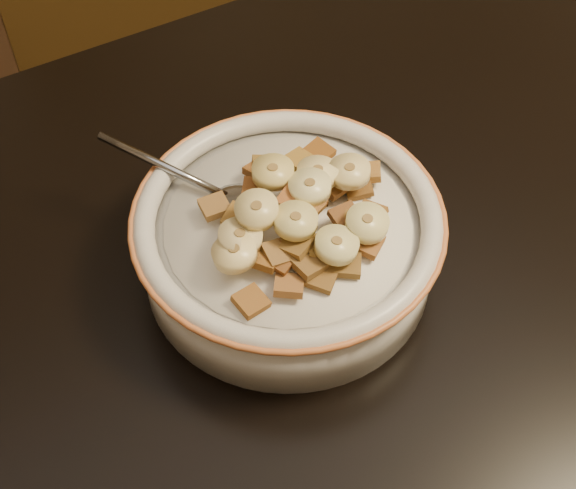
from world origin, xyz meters
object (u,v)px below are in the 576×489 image
table (466,332)px  chair (231,106)px  cereal_bowl (288,247)px  spoon (245,205)px

table → chair: 0.58m
cereal_bowl → spoon: spoon is taller
chair → spoon: 0.52m
spoon → chair: bearing=-148.3°
chair → spoon: (-0.17, -0.40, 0.28)m
cereal_bowl → spoon: bearing=125.7°
table → spoon: spoon is taller
spoon → cereal_bowl: bearing=90.0°
spoon → table: bearing=95.5°
chair → cereal_bowl: (-0.15, -0.43, 0.25)m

